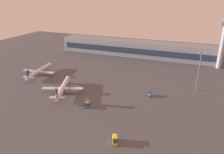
# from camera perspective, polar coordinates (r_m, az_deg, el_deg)

# --- Properties ---
(ground_plane) EXTENTS (416.00, 416.00, 0.00)m
(ground_plane) POSITION_cam_1_polar(r_m,az_deg,el_deg) (146.50, -6.75, -6.02)
(ground_plane) COLOR #4C4C51
(terminal_building) EXTENTS (175.85, 22.40, 16.40)m
(terminal_building) POSITION_cam_1_polar(r_m,az_deg,el_deg) (245.90, 6.52, 7.52)
(terminal_building) COLOR gray
(terminal_building) RESTS_ON ground
(control_tower) EXTENTS (8.00, 8.00, 47.52)m
(control_tower) POSITION_cam_1_polar(r_m,az_deg,el_deg) (222.21, 27.41, 8.76)
(control_tower) COLOR #A8A8B2
(control_tower) RESTS_ON ground
(airplane_far_stand) EXTENTS (28.54, 36.22, 9.64)m
(airplane_far_stand) POSITION_cam_1_polar(r_m,az_deg,el_deg) (158.08, -12.89, -2.82)
(airplane_far_stand) COLOR silver
(airplane_far_stand) RESTS_ON ground
(airplane_terminal_side) EXTENTS (29.16, 37.36, 9.58)m
(airplane_terminal_side) POSITION_cam_1_polar(r_m,az_deg,el_deg) (196.98, -18.76, 1.50)
(airplane_terminal_side) COLOR silver
(airplane_terminal_side) RESTS_ON ground
(catering_truck) EXTENTS (4.49, 6.12, 3.05)m
(catering_truck) POSITION_cam_1_polar(r_m,az_deg,el_deg) (107.76, 0.75, -16.21)
(catering_truck) COLOR yellow
(catering_truck) RESTS_ON ground
(baggage_tractor) EXTENTS (3.52, 4.58, 2.25)m
(baggage_tractor) POSITION_cam_1_polar(r_m,az_deg,el_deg) (152.40, 10.07, -4.57)
(baggage_tractor) COLOR #3372BF
(baggage_tractor) RESTS_ON ground
(fuel_truck) EXTENTS (2.99, 6.50, 2.35)m
(fuel_truck) POSITION_cam_1_polar(r_m,az_deg,el_deg) (138.12, -6.85, -7.21)
(fuel_truck) COLOR #3372BF
(fuel_truck) RESTS_ON ground
(apron_light_east) EXTENTS (4.80, 0.90, 29.07)m
(apron_light_east) POSITION_cam_1_polar(r_m,az_deg,el_deg) (164.92, 22.04, 1.92)
(apron_light_east) COLOR slate
(apron_light_east) RESTS_ON ground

